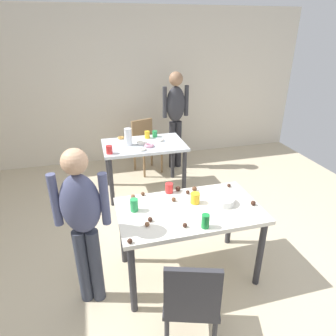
{
  "coord_description": "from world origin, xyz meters",
  "views": [
    {
      "loc": [
        -0.73,
        -2.14,
        2.24
      ],
      "look_at": [
        0.01,
        0.63,
        0.9
      ],
      "focal_mm": 31.98,
      "sensor_mm": 36.0,
      "label": 1
    }
  ],
  "objects_px": {
    "person_adult_far": "(176,112)",
    "pitcher_far": "(128,137)",
    "dining_table_far": "(144,151)",
    "chair_near_table": "(191,299)",
    "chair_far_table": "(145,143)",
    "person_girl_near": "(82,218)",
    "dining_table_near": "(189,218)",
    "soda_can": "(205,221)",
    "mixing_bowl": "(223,201)"
  },
  "relations": [
    {
      "from": "person_girl_near",
      "to": "dining_table_near",
      "type": "bearing_deg",
      "value": 5.28
    },
    {
      "from": "chair_near_table",
      "to": "mixing_bowl",
      "type": "distance_m",
      "value": 0.99
    },
    {
      "from": "person_adult_far",
      "to": "soda_can",
      "type": "relative_size",
      "value": 13.39
    },
    {
      "from": "pitcher_far",
      "to": "dining_table_far",
      "type": "bearing_deg",
      "value": -0.71
    },
    {
      "from": "dining_table_near",
      "to": "chair_near_table",
      "type": "height_order",
      "value": "chair_near_table"
    },
    {
      "from": "dining_table_far",
      "to": "person_girl_near",
      "type": "relative_size",
      "value": 0.79
    },
    {
      "from": "person_adult_far",
      "to": "pitcher_far",
      "type": "xyz_separation_m",
      "value": [
        -0.9,
        -0.71,
        -0.12
      ]
    },
    {
      "from": "mixing_bowl",
      "to": "pitcher_far",
      "type": "relative_size",
      "value": 0.88
    },
    {
      "from": "chair_near_table",
      "to": "dining_table_near",
      "type": "bearing_deg",
      "value": 72.8
    },
    {
      "from": "dining_table_near",
      "to": "pitcher_far",
      "type": "bearing_deg",
      "value": 99.57
    },
    {
      "from": "dining_table_near",
      "to": "chair_far_table",
      "type": "height_order",
      "value": "chair_far_table"
    },
    {
      "from": "person_adult_far",
      "to": "mixing_bowl",
      "type": "height_order",
      "value": "person_adult_far"
    },
    {
      "from": "dining_table_far",
      "to": "pitcher_far",
      "type": "bearing_deg",
      "value": 179.29
    },
    {
      "from": "dining_table_far",
      "to": "person_girl_near",
      "type": "distance_m",
      "value": 2.06
    },
    {
      "from": "soda_can",
      "to": "chair_near_table",
      "type": "bearing_deg",
      "value": -120.68
    },
    {
      "from": "dining_table_near",
      "to": "dining_table_far",
      "type": "height_order",
      "value": "same"
    },
    {
      "from": "person_girl_near",
      "to": "mixing_bowl",
      "type": "distance_m",
      "value": 1.27
    },
    {
      "from": "chair_far_table",
      "to": "mixing_bowl",
      "type": "xyz_separation_m",
      "value": [
        0.26,
        -2.49,
        0.28
      ]
    },
    {
      "from": "mixing_bowl",
      "to": "soda_can",
      "type": "distance_m",
      "value": 0.43
    },
    {
      "from": "dining_table_far",
      "to": "person_adult_far",
      "type": "height_order",
      "value": "person_adult_far"
    },
    {
      "from": "chair_far_table",
      "to": "person_girl_near",
      "type": "bearing_deg",
      "value": -111.29
    },
    {
      "from": "chair_near_table",
      "to": "person_girl_near",
      "type": "xyz_separation_m",
      "value": [
        -0.7,
        0.66,
        0.38
      ]
    },
    {
      "from": "chair_near_table",
      "to": "pitcher_far",
      "type": "distance_m",
      "value": 2.56
    },
    {
      "from": "dining_table_near",
      "to": "soda_can",
      "type": "distance_m",
      "value": 0.34
    },
    {
      "from": "person_adult_far",
      "to": "mixing_bowl",
      "type": "distance_m",
      "value": 2.5
    },
    {
      "from": "chair_near_table",
      "to": "chair_far_table",
      "type": "distance_m",
      "value": 3.26
    },
    {
      "from": "chair_near_table",
      "to": "person_girl_near",
      "type": "bearing_deg",
      "value": 136.58
    },
    {
      "from": "chair_far_table",
      "to": "dining_table_far",
      "type": "bearing_deg",
      "value": -102.32
    },
    {
      "from": "dining_table_near",
      "to": "mixing_bowl",
      "type": "bearing_deg",
      "value": 0.98
    },
    {
      "from": "dining_table_far",
      "to": "soda_can",
      "type": "xyz_separation_m",
      "value": [
        0.12,
        -2.08,
        0.17
      ]
    },
    {
      "from": "dining_table_near",
      "to": "person_girl_near",
      "type": "relative_size",
      "value": 0.89
    },
    {
      "from": "dining_table_near",
      "to": "pitcher_far",
      "type": "height_order",
      "value": "pitcher_far"
    },
    {
      "from": "chair_near_table",
      "to": "mixing_bowl",
      "type": "bearing_deg",
      "value": 53.2
    },
    {
      "from": "dining_table_near",
      "to": "dining_table_far",
      "type": "distance_m",
      "value": 1.78
    },
    {
      "from": "chair_far_table",
      "to": "person_adult_far",
      "type": "distance_m",
      "value": 0.72
    },
    {
      "from": "dining_table_near",
      "to": "person_girl_near",
      "type": "height_order",
      "value": "person_girl_near"
    },
    {
      "from": "person_adult_far",
      "to": "pitcher_far",
      "type": "height_order",
      "value": "person_adult_far"
    },
    {
      "from": "mixing_bowl",
      "to": "person_girl_near",
      "type": "bearing_deg",
      "value": -175.84
    },
    {
      "from": "chair_near_table",
      "to": "dining_table_far",
      "type": "bearing_deg",
      "value": 86.63
    },
    {
      "from": "person_girl_near",
      "to": "pitcher_far",
      "type": "bearing_deg",
      "value": 71.28
    },
    {
      "from": "person_adult_far",
      "to": "chair_far_table",
      "type": "bearing_deg",
      "value": 178.97
    },
    {
      "from": "person_adult_far",
      "to": "soda_can",
      "type": "xyz_separation_m",
      "value": [
        -0.56,
        -2.79,
        -0.18
      ]
    },
    {
      "from": "person_adult_far",
      "to": "dining_table_near",
      "type": "bearing_deg",
      "value": -103.48
    },
    {
      "from": "chair_near_table",
      "to": "chair_far_table",
      "type": "bearing_deg",
      "value": 84.62
    },
    {
      "from": "dining_table_far",
      "to": "mixing_bowl",
      "type": "height_order",
      "value": "mixing_bowl"
    },
    {
      "from": "chair_far_table",
      "to": "person_adult_far",
      "type": "height_order",
      "value": "person_adult_far"
    },
    {
      "from": "dining_table_far",
      "to": "pitcher_far",
      "type": "xyz_separation_m",
      "value": [
        -0.22,
        0.0,
        0.23
      ]
    },
    {
      "from": "dining_table_far",
      "to": "chair_near_table",
      "type": "height_order",
      "value": "chair_near_table"
    },
    {
      "from": "chair_near_table",
      "to": "soda_can",
      "type": "xyz_separation_m",
      "value": [
        0.27,
        0.45,
        0.31
      ]
    },
    {
      "from": "dining_table_far",
      "to": "chair_near_table",
      "type": "bearing_deg",
      "value": -93.37
    }
  ]
}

